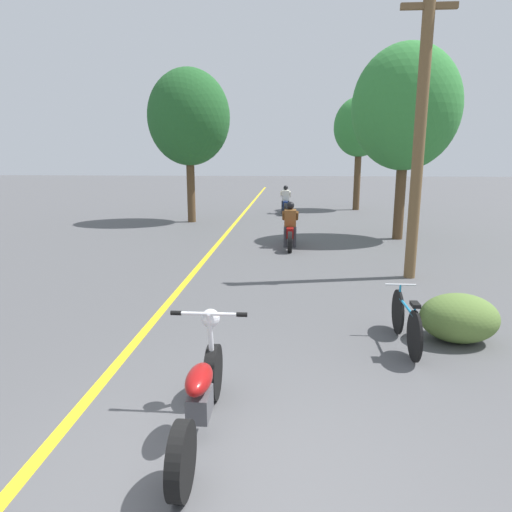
{
  "coord_description": "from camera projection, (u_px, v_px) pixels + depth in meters",
  "views": [
    {
      "loc": [
        0.49,
        -3.13,
        2.61
      ],
      "look_at": [
        -0.1,
        4.68,
        0.9
      ],
      "focal_mm": 32.0,
      "sensor_mm": 36.0,
      "label": 1
    }
  ],
  "objects": [
    {
      "name": "motorcycle_rider_lead",
      "position": [
        290.0,
        230.0,
        13.34
      ],
      "size": [
        0.5,
        2.11,
        1.34
      ],
      "color": "black",
      "rests_on": "ground"
    },
    {
      "name": "roadside_tree_right_far",
      "position": [
        360.0,
        128.0,
        22.01
      ],
      "size": [
        2.48,
        2.23,
        5.44
      ],
      "color": "#513A23",
      "rests_on": "ground"
    },
    {
      "name": "bicycle_parked",
      "position": [
        406.0,
        321.0,
        6.36
      ],
      "size": [
        0.44,
        1.63,
        0.79
      ],
      "color": "black",
      "rests_on": "ground"
    },
    {
      "name": "ground_plane",
      "position": [
        224.0,
        490.0,
        3.64
      ],
      "size": [
        120.0,
        120.0,
        0.0
      ],
      "primitive_type": "plane",
      "color": "#515154"
    },
    {
      "name": "roadside_tree_left",
      "position": [
        189.0,
        118.0,
        17.76
      ],
      "size": [
        3.21,
        2.89,
        5.96
      ],
      "color": "#513A23",
      "rests_on": "ground"
    },
    {
      "name": "motorcycle_foreground",
      "position": [
        201.0,
        395.0,
        4.29
      ],
      "size": [
        0.79,
        2.09,
        1.07
      ],
      "color": "black",
      "rests_on": "ground"
    },
    {
      "name": "lane_stripe_center",
      "position": [
        228.0,
        232.0,
        16.12
      ],
      "size": [
        0.14,
        48.0,
        0.01
      ],
      "primitive_type": "cube",
      "color": "yellow",
      "rests_on": "ground"
    },
    {
      "name": "utility_pole",
      "position": [
        420.0,
        131.0,
        9.4
      ],
      "size": [
        1.1,
        0.24,
        6.09
      ],
      "color": "brown",
      "rests_on": "ground"
    },
    {
      "name": "roadside_bush",
      "position": [
        459.0,
        318.0,
        6.53
      ],
      "size": [
        1.1,
        0.88,
        0.7
      ],
      "color": "#5B7A38",
      "rests_on": "ground"
    },
    {
      "name": "motorcycle_rider_far",
      "position": [
        285.0,
        203.0,
        21.23
      ],
      "size": [
        0.5,
        2.03,
        1.3
      ],
      "color": "black",
      "rests_on": "ground"
    },
    {
      "name": "roadside_tree_right_near",
      "position": [
        406.0,
        108.0,
        13.92
      ],
      "size": [
        3.29,
        2.96,
        5.96
      ],
      "color": "#513A23",
      "rests_on": "ground"
    }
  ]
}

